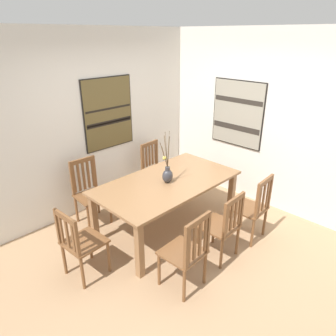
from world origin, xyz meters
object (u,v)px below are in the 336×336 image
(dining_table, at_px, (167,187))
(chair_5, at_px, (223,225))
(chair_3, at_px, (89,191))
(centerpiece_vase, at_px, (167,174))
(chair_2, at_px, (187,251))
(painting_on_back_wall, at_px, (108,113))
(painting_on_side_wall, at_px, (238,114))
(chair_4, at_px, (155,167))
(chair_1, at_px, (80,242))
(chair_0, at_px, (252,207))

(dining_table, xyz_separation_m, chair_5, (0.02, -0.92, -0.19))
(dining_table, height_order, chair_3, chair_3)
(centerpiece_vase, height_order, chair_2, centerpiece_vase)
(chair_3, distance_m, painting_on_back_wall, 1.22)
(centerpiece_vase, xyz_separation_m, painting_on_side_wall, (1.65, 0.03, 0.53))
(chair_2, bearing_deg, chair_3, 89.84)
(chair_4, xyz_separation_m, painting_on_back_wall, (-0.63, 0.36, 0.99))
(chair_1, xyz_separation_m, painting_on_back_wall, (1.37, 1.27, 1.00))
(chair_5, bearing_deg, chair_3, 109.86)
(chair_2, xyz_separation_m, chair_3, (0.01, 1.90, 0.01))
(dining_table, distance_m, chair_2, 1.17)
(chair_2, height_order, painting_on_side_wall, painting_on_side_wall)
(dining_table, height_order, painting_on_side_wall, painting_on_side_wall)
(centerpiece_vase, height_order, chair_4, centerpiece_vase)
(dining_table, bearing_deg, chair_4, 55.49)
(chair_3, relative_size, painting_on_back_wall, 0.88)
(chair_2, bearing_deg, chair_4, 55.32)
(chair_5, xyz_separation_m, painting_on_side_wall, (1.60, 0.93, 0.93))
(chair_0, bearing_deg, chair_3, 124.10)
(centerpiece_vase, relative_size, chair_0, 0.73)
(chair_1, xyz_separation_m, chair_5, (1.38, -0.94, 0.01))
(chair_4, bearing_deg, chair_5, -108.43)
(centerpiece_vase, xyz_separation_m, chair_4, (0.67, 0.96, -0.40))
(chair_2, distance_m, chair_5, 0.68)
(centerpiece_vase, height_order, chair_5, centerpiece_vase)
(chair_4, xyz_separation_m, painting_on_side_wall, (0.99, -0.92, 0.92))
(chair_2, height_order, painting_on_back_wall, painting_on_back_wall)
(chair_1, xyz_separation_m, chair_4, (2.00, 0.91, 0.02))
(chair_4, distance_m, painting_on_back_wall, 1.22)
(chair_0, bearing_deg, painting_on_back_wall, 105.62)
(chair_2, bearing_deg, painting_on_side_wall, 22.62)
(painting_on_back_wall, xyz_separation_m, painting_on_side_wall, (1.61, -1.28, -0.06))
(chair_5, relative_size, painting_on_back_wall, 0.82)
(dining_table, bearing_deg, centerpiece_vase, -133.31)
(chair_4, bearing_deg, chair_2, -124.68)
(dining_table, distance_m, painting_on_back_wall, 1.52)
(painting_on_side_wall, bearing_deg, chair_0, -135.54)
(chair_3, relative_size, chair_4, 1.07)
(chair_4, height_order, painting_on_back_wall, painting_on_back_wall)
(chair_0, relative_size, chair_4, 1.03)
(centerpiece_vase, bearing_deg, dining_table, 46.69)
(chair_0, bearing_deg, chair_5, 176.28)
(chair_0, xyz_separation_m, chair_5, (-0.62, 0.04, -0.00))
(chair_2, height_order, chair_3, chair_3)
(chair_1, bearing_deg, chair_5, -34.34)
(chair_2, height_order, chair_4, chair_2)
(centerpiece_vase, distance_m, painting_on_back_wall, 1.44)
(dining_table, height_order, chair_1, chair_1)
(chair_1, relative_size, chair_3, 0.92)
(chair_4, bearing_deg, painting_on_side_wall, -43.07)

